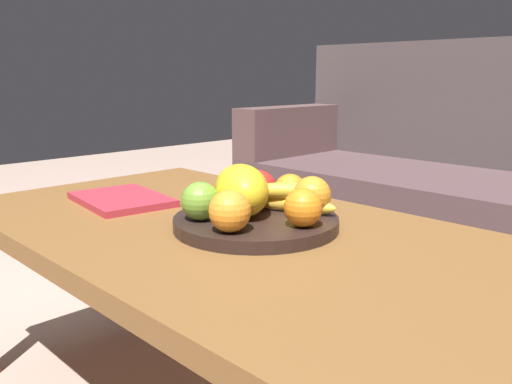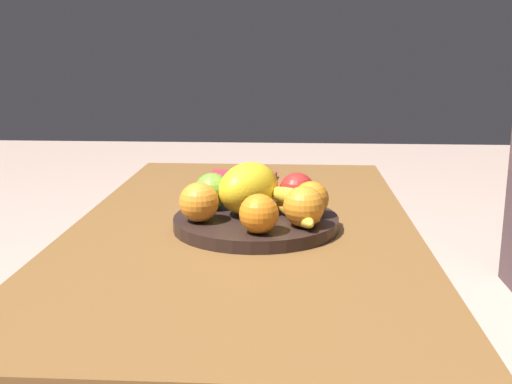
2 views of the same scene
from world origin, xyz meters
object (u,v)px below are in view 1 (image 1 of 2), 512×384
couch (460,197)px  orange_left (303,208)px  melon_large_front (241,190)px  orange_back (312,195)px  coffee_table (231,247)px  apple_left (200,201)px  orange_front (230,211)px  magazine (122,199)px  apple_front (259,187)px  banana_bunch (293,199)px  fruit_bowl (256,222)px  orange_right (290,190)px

couch → orange_left: couch is taller
melon_large_front → orange_back: size_ratio=1.97×
coffee_table → orange_back: bearing=47.3°
melon_large_front → apple_left: (-0.03, -0.08, -0.01)m
orange_front → magazine: size_ratio=0.31×
apple_front → banana_bunch: (0.10, -0.00, -0.01)m
orange_front → apple_left: bearing=172.7°
couch → magazine: (-0.25, -1.29, 0.16)m
orange_back → orange_left: bearing=-60.1°
melon_large_front → apple_left: size_ratio=2.03×
orange_front → orange_back: size_ratio=0.99×
orange_left → couch: bearing=101.4°
orange_back → melon_large_front: bearing=-129.5°
apple_front → magazine: apple_front is taller
melon_large_front → orange_front: melon_large_front is taller
coffee_table → apple_left: size_ratio=17.03×
orange_left → orange_back: 0.09m
orange_front → banana_bunch: (-0.02, 0.19, -0.01)m
fruit_bowl → magazine: size_ratio=1.32×
melon_large_front → orange_back: (0.09, 0.11, -0.01)m
fruit_bowl → banana_bunch: bearing=72.0°
orange_left → orange_back: size_ratio=0.93×
apple_left → banana_bunch: (0.08, 0.17, -0.01)m
fruit_bowl → orange_left: 0.12m
melon_large_front → magazine: 0.37m
coffee_table → orange_front: (0.09, -0.08, 0.11)m
apple_left → apple_front: bearing=95.4°
orange_front → orange_right: bearing=103.2°
banana_bunch → magazine: 0.44m
fruit_bowl → apple_left: 0.12m
coffee_table → apple_left: apple_left is taller
orange_left → orange_front: bearing=-120.0°
orange_left → orange_right: 0.15m
orange_right → orange_back: bearing=-12.2°
couch → apple_front: couch is taller
couch → orange_right: 1.14m
orange_front → orange_back: same height
orange_left → apple_left: bearing=-147.9°
coffee_table → banana_bunch: banana_bunch is taller
orange_back → apple_front: orange_back is taller
fruit_bowl → orange_back: 0.13m
orange_back → apple_left: (-0.12, -0.19, -0.00)m
couch → magazine: bearing=-101.1°
orange_left → orange_back: (-0.05, 0.08, 0.00)m
banana_bunch → magazine: size_ratio=0.70×
orange_front → orange_back: (0.02, 0.20, 0.00)m
orange_right → apple_front: bearing=-157.1°
coffee_table → orange_right: 0.18m
fruit_bowl → magazine: (-0.39, -0.08, -0.00)m
coffee_table → couch: couch is taller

